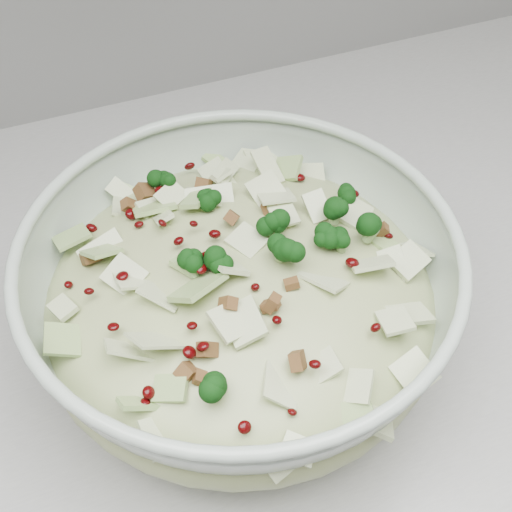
{
  "coord_description": "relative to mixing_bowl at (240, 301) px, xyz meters",
  "views": [
    {
      "loc": [
        0.43,
        1.29,
        1.38
      ],
      "look_at": [
        0.56,
        1.62,
        0.99
      ],
      "focal_mm": 50.0,
      "sensor_mm": 36.0,
      "label": 1
    }
  ],
  "objects": [
    {
      "name": "mixing_bowl",
      "position": [
        0.0,
        0.0,
        0.0
      ],
      "size": [
        0.36,
        0.36,
        0.13
      ],
      "rotation": [
        0.0,
        0.0,
        -0.16
      ],
      "color": "#AABBAC",
      "rests_on": "counter"
    },
    {
      "name": "salad",
      "position": [
        -0.0,
        -0.0,
        0.02
      ],
      "size": [
        0.3,
        0.3,
        0.13
      ],
      "rotation": [
        0.0,
        0.0,
        0.04
      ],
      "color": "tan",
      "rests_on": "mixing_bowl"
    }
  ]
}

